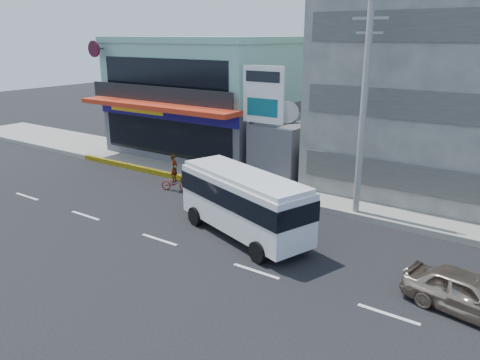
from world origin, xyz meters
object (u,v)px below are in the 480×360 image
motorcycle_rider (175,179)px  shop_building (211,99)px  billboard (263,101)px  minibus (244,199)px  sedan (468,294)px  satellite_dish (286,121)px  utility_pole_near (363,112)px

motorcycle_rider → shop_building: bearing=115.2°
billboard → minibus: bearing=-64.1°
motorcycle_rider → sedan: bearing=-13.9°
satellite_dish → billboard: 2.31m
motorcycle_rider → utility_pole_near: bearing=11.0°
sedan → motorcycle_rider: bearing=87.0°
shop_building → utility_pole_near: size_ratio=1.24×
shop_building → minibus: 15.95m
shop_building → motorcycle_rider: size_ratio=5.96×
billboard → sedan: (12.50, -7.70, -4.24)m
satellite_dish → minibus: 9.21m
shop_building → billboard: bearing=-32.3°
utility_pole_near → shop_building: bearing=154.9°
billboard → shop_building: bearing=147.7°
satellite_dish → sedan: 15.58m
utility_pole_near → minibus: (-3.20, -4.98, -3.43)m
satellite_dish → billboard: bearing=-105.5°
sedan → minibus: bearing=95.2°
utility_pole_near → motorcycle_rider: 11.12m
minibus → sedan: minibus is taller
satellite_dish → minibus: bearing=-71.9°
billboard → utility_pole_near: bearing=-15.5°
billboard → motorcycle_rider: size_ratio=3.32×
utility_pole_near → minibus: utility_pole_near is taller
shop_building → minibus: (10.80, -11.52, -2.28)m
shop_building → motorcycle_rider: bearing=-64.8°
billboard → motorcycle_rider: billboard is taller
utility_pole_near → sedan: utility_pole_near is taller
minibus → shop_building: bearing=133.1°
satellite_dish → utility_pole_near: 7.17m
billboard → minibus: size_ratio=0.95×
shop_building → sedan: bearing=-31.9°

